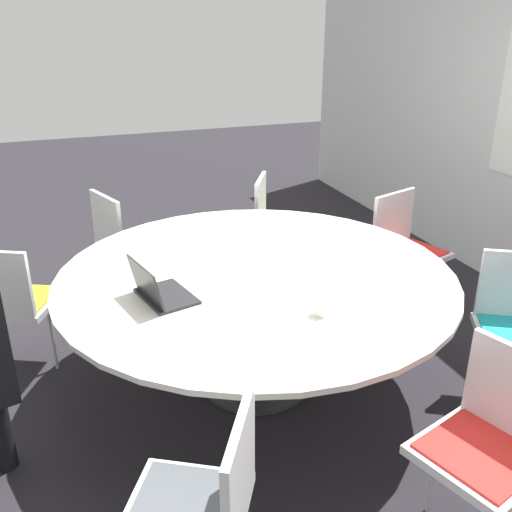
# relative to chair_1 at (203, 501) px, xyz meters

# --- Properties ---
(ground_plane) EXTENTS (16.00, 16.00, 0.00)m
(ground_plane) POSITION_rel_chair_1_xyz_m (-1.29, 0.66, -0.53)
(ground_plane) COLOR black
(conference_table) EXTENTS (2.22, 2.22, 0.73)m
(conference_table) POSITION_rel_chair_1_xyz_m (-1.29, 0.66, 0.11)
(conference_table) COLOR #333333
(conference_table) RESTS_ON ground_plane
(chair_1) EXTENTS (0.59, 0.58, 0.88)m
(chair_1) POSITION_rel_chair_1_xyz_m (0.00, 0.00, 0.00)
(chair_1) COLOR silver
(chair_1) RESTS_ON ground_plane
(chair_2) EXTENTS (0.54, 0.53, 0.88)m
(chair_2) POSITION_rel_chair_1_xyz_m (0.07, 1.16, 0.00)
(chair_2) COLOR silver
(chair_2) RESTS_ON ground_plane
(chair_4) EXTENTS (0.54, 0.55, 0.88)m
(chair_4) POSITION_rel_chair_1_xyz_m (-1.81, 2.01, 0.00)
(chair_4) COLOR silver
(chair_4) RESTS_ON ground_plane
(chair_5) EXTENTS (0.59, 0.58, 0.88)m
(chair_5) POSITION_rel_chair_1_xyz_m (-2.58, 1.31, 0.00)
(chair_5) COLOR silver
(chair_5) RESTS_ON ground_plane
(chair_6) EXTENTS (0.56, 0.54, 0.88)m
(chair_6) POSITION_rel_chair_1_xyz_m (-2.62, 0.11, 0.00)
(chair_6) COLOR silver
(chair_6) RESTS_ON ground_plane
(chair_7) EXTENTS (0.57, 0.58, 0.88)m
(chair_7) POSITION_rel_chair_1_xyz_m (-1.86, -0.66, 0.00)
(chair_7) COLOR silver
(chair_7) RESTS_ON ground_plane
(laptop) EXTENTS (0.38, 0.32, 0.21)m
(laptop) POSITION_rel_chair_1_xyz_m (-1.14, 0.09, 0.25)
(laptop) COLOR #232326
(laptop) RESTS_ON conference_table
(coffee_cup) EXTENTS (0.08, 0.08, 0.09)m
(coffee_cup) POSITION_rel_chair_1_xyz_m (-0.72, 0.79, 0.24)
(coffee_cup) COLOR white
(coffee_cup) RESTS_ON conference_table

